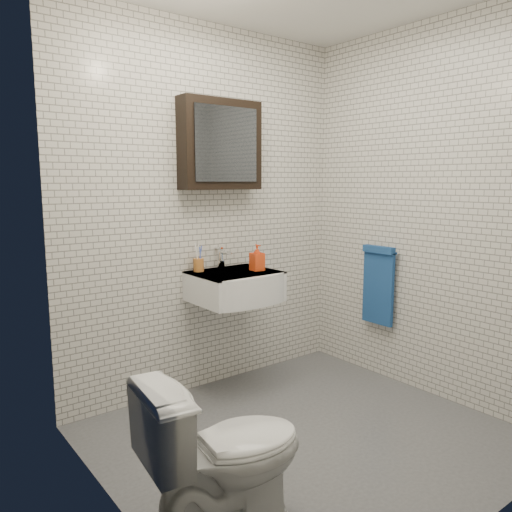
# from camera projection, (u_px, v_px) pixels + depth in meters

# --- Properties ---
(ground) EXTENTS (2.20, 2.00, 0.01)m
(ground) POSITION_uv_depth(u_px,v_px,m) (306.00, 436.00, 2.86)
(ground) COLOR #4A4C51
(ground) RESTS_ON ground
(room_shell) EXTENTS (2.22, 2.02, 2.51)m
(room_shell) POSITION_uv_depth(u_px,v_px,m) (310.00, 179.00, 2.64)
(room_shell) COLOR silver
(room_shell) RESTS_ON ground
(washbasin) EXTENTS (0.55, 0.50, 0.20)m
(washbasin) POSITION_uv_depth(u_px,v_px,m) (238.00, 286.00, 3.36)
(washbasin) COLOR white
(washbasin) RESTS_ON room_shell
(faucet) EXTENTS (0.06, 0.20, 0.15)m
(faucet) POSITION_uv_depth(u_px,v_px,m) (222.00, 259.00, 3.48)
(faucet) COLOR silver
(faucet) RESTS_ON washbasin
(mirror_cabinet) EXTENTS (0.60, 0.15, 0.60)m
(mirror_cabinet) POSITION_uv_depth(u_px,v_px,m) (221.00, 145.00, 3.37)
(mirror_cabinet) COLOR black
(mirror_cabinet) RESTS_ON room_shell
(towel_rail) EXTENTS (0.09, 0.30, 0.58)m
(towel_rail) POSITION_uv_depth(u_px,v_px,m) (378.00, 282.00, 3.66)
(towel_rail) COLOR silver
(towel_rail) RESTS_ON room_shell
(toothbrush_cup) EXTENTS (0.08, 0.08, 0.19)m
(toothbrush_cup) POSITION_uv_depth(u_px,v_px,m) (199.00, 264.00, 3.38)
(toothbrush_cup) COLOR #B66D2D
(toothbrush_cup) RESTS_ON washbasin
(soap_bottle) EXTENTS (0.09, 0.09, 0.18)m
(soap_bottle) POSITION_uv_depth(u_px,v_px,m) (257.00, 258.00, 3.40)
(soap_bottle) COLOR orange
(soap_bottle) RESTS_ON washbasin
(toilet) EXTENTS (0.73, 0.47, 0.70)m
(toilet) POSITION_uv_depth(u_px,v_px,m) (224.00, 453.00, 2.05)
(toilet) COLOR white
(toilet) RESTS_ON ground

